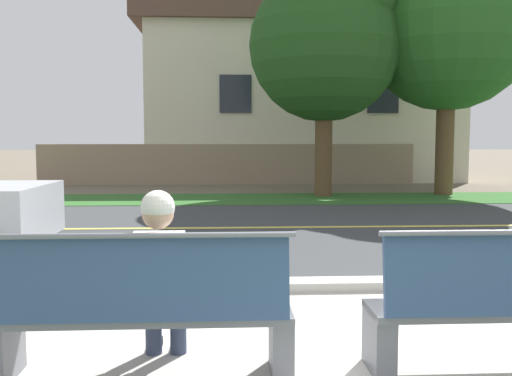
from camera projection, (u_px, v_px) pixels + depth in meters
The scene contains 12 objects.
ground_plane at pixel (261, 216), 11.50m from camera, with size 140.00×140.00×0.00m, color #665B4C.
sidewalk_pavement at pixel (327, 365), 3.94m from camera, with size 44.00×3.60×0.01m, color #B7B2A8.
curb_edge at pixel (294, 285), 5.87m from camera, with size 44.00×0.30×0.11m, color #ADA89E.
street_asphalt at pixel (266, 228), 10.00m from camera, with size 52.00×8.00×0.01m, color #383A3D.
road_centre_line at pixel (266, 227), 10.00m from camera, with size 48.00×0.14×0.01m, color #E0CC4C.
far_verge_grass at pixel (254, 199), 14.79m from camera, with size 48.00×2.80×0.02m, color #2D6026.
bench_left at pixel (142, 312), 3.64m from camera, with size 1.97×0.48×1.01m.
seated_person_white at pixel (160, 274), 3.80m from camera, with size 0.52×0.68×1.25m.
shade_tree_far_left at pixel (330, 34), 15.08m from camera, with size 4.10×4.10×6.76m.
shade_tree_left at pixel (455, 12), 15.41m from camera, with size 4.73×4.73×7.80m.
garden_wall at pixel (228, 164), 19.54m from camera, with size 13.00×0.36×1.40m, color gray.
house_across_street at pixel (298, 99), 22.65m from camera, with size 12.38×6.91×6.29m.
Camera 1 is at (-0.69, -3.38, 1.59)m, focal length 39.39 mm.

